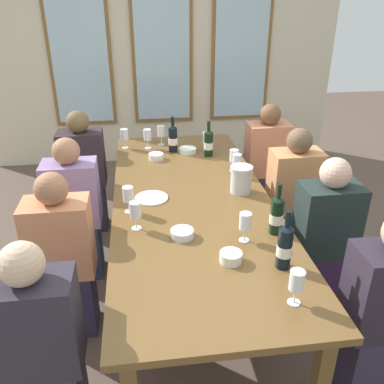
% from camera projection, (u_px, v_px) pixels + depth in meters
% --- Properties ---
extents(ground_plane, '(12.00, 12.00, 0.00)m').
position_uv_depth(ground_plane, '(192.00, 286.00, 3.10)').
color(ground_plane, brown).
extents(back_wall_with_windows, '(4.25, 0.10, 2.90)m').
position_uv_depth(back_wall_with_windows, '(162.00, 42.00, 4.82)').
color(back_wall_with_windows, beige).
rests_on(back_wall_with_windows, ground).
extents(dining_table, '(1.05, 2.64, 0.74)m').
position_uv_depth(dining_table, '(192.00, 207.00, 2.80)').
color(dining_table, brown).
rests_on(dining_table, ground).
extents(white_plate_0, '(0.22, 0.22, 0.01)m').
position_uv_depth(white_plate_0, '(151.00, 198.00, 2.77)').
color(white_plate_0, white).
rests_on(white_plate_0, dining_table).
extents(metal_pitcher, '(0.16, 0.16, 0.19)m').
position_uv_depth(metal_pitcher, '(241.00, 179.00, 2.82)').
color(metal_pitcher, silver).
rests_on(metal_pitcher, dining_table).
extents(wine_bottle_0, '(0.08, 0.08, 0.30)m').
position_uv_depth(wine_bottle_0, '(208.00, 143.00, 3.44)').
color(wine_bottle_0, black).
rests_on(wine_bottle_0, dining_table).
extents(wine_bottle_1, '(0.08, 0.08, 0.31)m').
position_uv_depth(wine_bottle_1, '(173.00, 138.00, 3.53)').
color(wine_bottle_1, black).
rests_on(wine_bottle_1, dining_table).
extents(wine_bottle_2, '(0.08, 0.08, 0.32)m').
position_uv_depth(wine_bottle_2, '(285.00, 246.00, 2.04)').
color(wine_bottle_2, black).
rests_on(wine_bottle_2, dining_table).
extents(wine_bottle_3, '(0.08, 0.08, 0.31)m').
position_uv_depth(wine_bottle_3, '(277.00, 215.00, 2.34)').
color(wine_bottle_3, black).
rests_on(wine_bottle_3, dining_table).
extents(tasting_bowl_0, '(0.12, 0.12, 0.05)m').
position_uv_depth(tasting_bowl_0, '(231.00, 257.00, 2.12)').
color(tasting_bowl_0, white).
rests_on(tasting_bowl_0, dining_table).
extents(tasting_bowl_1, '(0.15, 0.15, 0.04)m').
position_uv_depth(tasting_bowl_1, '(188.00, 150.00, 3.55)').
color(tasting_bowl_1, white).
rests_on(tasting_bowl_1, dining_table).
extents(tasting_bowl_2, '(0.12, 0.12, 0.05)m').
position_uv_depth(tasting_bowl_2, '(156.00, 156.00, 3.40)').
color(tasting_bowl_2, white).
rests_on(tasting_bowl_2, dining_table).
extents(tasting_bowl_3, '(0.13, 0.13, 0.05)m').
position_uv_depth(tasting_bowl_3, '(182.00, 233.00, 2.34)').
color(tasting_bowl_3, white).
rests_on(tasting_bowl_3, dining_table).
extents(wine_glass_0, '(0.07, 0.07, 0.17)m').
position_uv_depth(wine_glass_0, '(128.00, 195.00, 2.56)').
color(wine_glass_0, white).
rests_on(wine_glass_0, dining_table).
extents(wine_glass_1, '(0.07, 0.07, 0.17)m').
position_uv_depth(wine_glass_1, '(245.00, 222.00, 2.26)').
color(wine_glass_1, white).
rests_on(wine_glass_1, dining_table).
extents(wine_glass_2, '(0.07, 0.07, 0.17)m').
position_uv_depth(wine_glass_2, '(124.00, 135.00, 3.60)').
color(wine_glass_2, white).
rests_on(wine_glass_2, dining_table).
extents(wine_glass_3, '(0.07, 0.07, 0.17)m').
position_uv_depth(wine_glass_3, '(207.00, 138.00, 3.53)').
color(wine_glass_3, white).
rests_on(wine_glass_3, dining_table).
extents(wine_glass_4, '(0.07, 0.07, 0.17)m').
position_uv_depth(wine_glass_4, '(161.00, 132.00, 3.69)').
color(wine_glass_4, white).
rests_on(wine_glass_4, dining_table).
extents(wine_glass_5, '(0.07, 0.07, 0.17)m').
position_uv_depth(wine_glass_5, '(237.00, 161.00, 3.06)').
color(wine_glass_5, white).
rests_on(wine_glass_5, dining_table).
extents(wine_glass_6, '(0.07, 0.07, 0.17)m').
position_uv_depth(wine_glass_6, '(147.00, 136.00, 3.60)').
color(wine_glass_6, white).
rests_on(wine_glass_6, dining_table).
extents(wine_glass_7, '(0.07, 0.07, 0.17)m').
position_uv_depth(wine_glass_7, '(234.00, 157.00, 3.14)').
color(wine_glass_7, white).
rests_on(wine_glass_7, dining_table).
extents(wine_glass_8, '(0.07, 0.07, 0.17)m').
position_uv_depth(wine_glass_8, '(135.00, 211.00, 2.38)').
color(wine_glass_8, white).
rests_on(wine_glass_8, dining_table).
extents(wine_glass_9, '(0.07, 0.07, 0.17)m').
position_uv_depth(wine_glass_9, '(297.00, 282.00, 1.80)').
color(wine_glass_9, white).
rests_on(wine_glass_9, dining_table).
extents(seated_person_0, '(0.38, 0.24, 1.11)m').
position_uv_depth(seated_person_0, '(41.00, 352.00, 1.87)').
color(seated_person_0, '#392B42').
rests_on(seated_person_0, ground).
extents(seated_person_1, '(0.38, 0.24, 1.11)m').
position_uv_depth(seated_person_1, '(381.00, 316.00, 2.08)').
color(seated_person_1, '#322B42').
rests_on(seated_person_1, ground).
extents(seated_person_2, '(0.38, 0.24, 1.11)m').
position_uv_depth(seated_person_2, '(84.00, 175.00, 3.64)').
color(seated_person_2, '#2B2633').
rests_on(seated_person_2, ground).
extents(seated_person_3, '(0.38, 0.24, 1.11)m').
position_uv_depth(seated_person_3, '(266.00, 166.00, 3.84)').
color(seated_person_3, '#382E3C').
rests_on(seated_person_3, ground).
extents(seated_person_4, '(0.38, 0.24, 1.11)m').
position_uv_depth(seated_person_4, '(63.00, 261.00, 2.50)').
color(seated_person_4, '#2A2640').
rests_on(seated_person_4, ground).
extents(seated_person_5, '(0.38, 0.24, 1.11)m').
position_uv_depth(seated_person_5, '(324.00, 241.00, 2.69)').
color(seated_person_5, '#392144').
rests_on(seated_person_5, ground).
extents(seated_person_6, '(0.38, 0.24, 1.11)m').
position_uv_depth(seated_person_6, '(75.00, 214.00, 3.02)').
color(seated_person_6, '#253244').
rests_on(seated_person_6, ground).
extents(seated_person_7, '(0.38, 0.24, 1.11)m').
position_uv_depth(seated_person_7, '(292.00, 200.00, 3.22)').
color(seated_person_7, '#243640').
rests_on(seated_person_7, ground).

